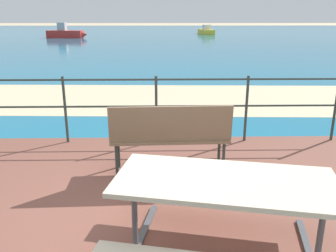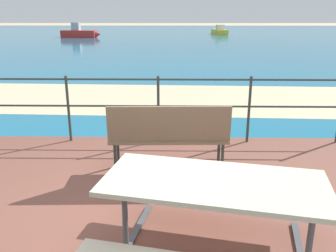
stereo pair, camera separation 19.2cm
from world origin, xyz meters
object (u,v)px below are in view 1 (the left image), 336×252
(boat_near, at_px, (66,33))
(boat_far, at_px, (206,31))
(picnic_table, at_px, (225,200))
(park_bench, at_px, (170,133))

(boat_near, distance_m, boat_far, 16.88)
(picnic_table, xyz_separation_m, boat_near, (-9.96, 34.21, -0.20))
(picnic_table, xyz_separation_m, boat_far, (5.13, 41.78, -0.28))
(boat_near, bearing_deg, picnic_table, -65.55)
(park_bench, xyz_separation_m, boat_far, (5.52, 39.99, -0.25))
(park_bench, distance_m, boat_near, 33.80)
(picnic_table, height_order, boat_far, boat_far)
(picnic_table, bearing_deg, boat_near, 118.03)
(picnic_table, relative_size, park_bench, 1.29)
(picnic_table, relative_size, boat_far, 0.41)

